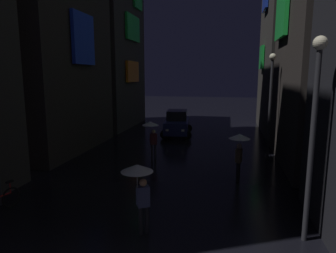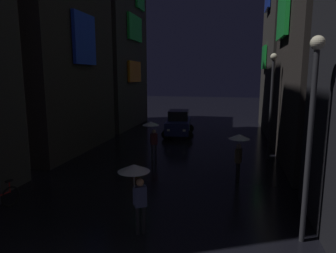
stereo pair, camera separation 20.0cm
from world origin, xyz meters
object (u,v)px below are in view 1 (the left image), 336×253
Objects in this scene: car_distant at (177,123)px; pedestrian_midstreet_left_clear at (139,180)px; pedestrian_midstreet_centre_clear at (239,144)px; pedestrian_far_right_clear at (151,130)px; streetlamp_right_near at (314,118)px; streetlamp_right_far at (271,94)px.

pedestrian_midstreet_left_clear is at bearing -84.45° from car_distant.
pedestrian_midstreet_centre_clear is at bearing 60.14° from pedestrian_midstreet_left_clear.
pedestrian_midstreet_left_clear is 5.77m from pedestrian_midstreet_centre_clear.
pedestrian_far_right_clear is at bearing 102.04° from pedestrian_midstreet_left_clear.
pedestrian_midstreet_centre_clear and pedestrian_far_right_clear have the same top height.
pedestrian_far_right_clear is at bearing 131.92° from streetlamp_right_near.
streetlamp_right_near is at bearing -66.60° from car_distant.
pedestrian_midstreet_left_clear is 4.94m from streetlamp_right_near.
streetlamp_right_far is at bearing -41.67° from car_distant.
pedestrian_midstreet_left_clear is at bearing -119.86° from pedestrian_midstreet_centre_clear.
pedestrian_midstreet_left_clear is 1.00× the size of pedestrian_midstreet_centre_clear.
car_distant is (-4.28, 9.46, -0.74)m from pedestrian_midstreet_centre_clear.
pedestrian_midstreet_left_clear is at bearing -77.96° from pedestrian_far_right_clear.
pedestrian_far_right_clear is at bearing -91.67° from car_distant.
streetlamp_right_far is at bearing 90.00° from streetlamp_right_near.
pedestrian_far_right_clear is 0.50× the size of car_distant.
car_distant is at bearing 114.34° from pedestrian_midstreet_centre_clear.
pedestrian_far_right_clear is 0.37× the size of streetlamp_right_far.
pedestrian_midstreet_centre_clear is at bearing -29.53° from pedestrian_far_right_clear.
pedestrian_midstreet_centre_clear is 1.00× the size of pedestrian_far_right_clear.
pedestrian_far_right_clear is 0.38× the size of streetlamp_right_near.
pedestrian_midstreet_left_clear is 7.71m from pedestrian_far_right_clear.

